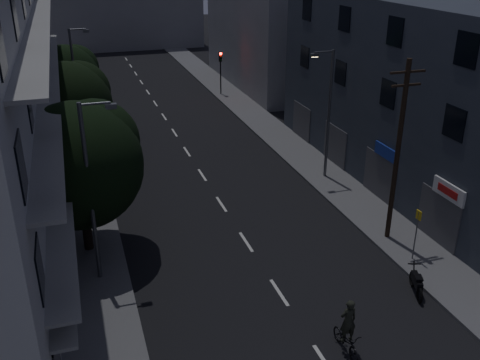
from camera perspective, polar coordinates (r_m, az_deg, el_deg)
ground at (r=39.41m, az=-5.84°, el=3.27°), size 160.00×160.00×0.00m
sidewalk_left at (r=38.66m, az=-16.76°, el=2.05°), size 3.00×90.00×0.15m
sidewalk_right at (r=41.47m, az=4.34°, el=4.49°), size 3.00×90.00×0.15m
lane_markings at (r=45.21m, az=-7.58°, el=5.91°), size 0.15×60.50×0.01m
building_right at (r=32.88m, az=19.36°, el=7.94°), size 6.19×28.00×11.00m
building_far_left at (r=59.61m, az=-23.18°, el=16.48°), size 6.00×20.00×16.00m
building_far_right at (r=57.09m, az=2.28°, el=16.50°), size 6.00×20.00×13.00m
building_far_end at (r=81.98m, az=-13.18°, el=17.10°), size 24.00×8.00×10.00m
tree_near at (r=25.45m, az=-16.77°, el=2.02°), size 5.94×5.94×7.33m
tree_mid at (r=36.05m, az=-17.86°, el=7.84°), size 5.69×5.69×7.00m
tree_far at (r=45.38m, az=-17.95°, el=10.55°), size 5.25×5.25×6.49m
traffic_signal_far_right at (r=53.19m, az=-2.09°, el=12.25°), size 0.28×0.37×4.10m
traffic_signal_far_left at (r=51.38m, az=-16.59°, el=10.88°), size 0.28×0.37×4.10m
street_lamp_left_near at (r=22.98m, az=-15.51°, el=-0.56°), size 1.51×0.25×8.00m
street_lamp_right at (r=33.24m, az=9.32°, el=7.53°), size 1.51×0.25×8.00m
street_lamp_left_far at (r=43.14m, az=-17.06°, el=10.54°), size 1.51×0.25×8.00m
utility_pole at (r=26.42m, az=16.50°, el=3.16°), size 1.80×0.24×9.00m
bus_stop_sign at (r=25.97m, az=18.37°, el=-4.67°), size 0.06×0.35×2.52m
motorcycle at (r=24.45m, az=18.30°, el=-10.42°), size 0.87×1.81×1.22m
cyclist at (r=20.61m, az=11.32°, el=-15.82°), size 0.66×1.78×2.24m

